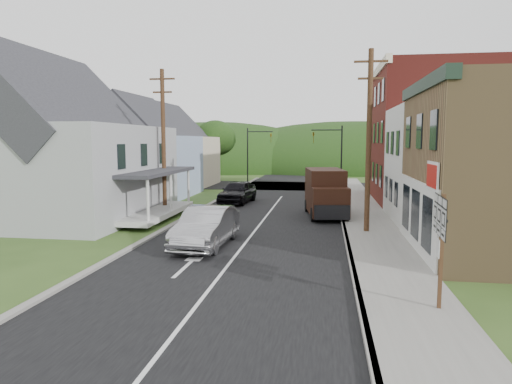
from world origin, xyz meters
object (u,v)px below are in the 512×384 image
at_px(route_sign_cluster, 440,235).
at_px(warning_sign, 367,197).
at_px(dark_sedan, 237,192).
at_px(silver_sedan, 207,227).
at_px(delivery_van, 326,193).

height_order(route_sign_cluster, warning_sign, route_sign_cluster).
xyz_separation_m(dark_sedan, route_sign_cluster, (9.46, -20.62, 1.32)).
distance_m(dark_sedan, route_sign_cluster, 22.72).
relative_size(silver_sedan, delivery_van, 0.97).
distance_m(silver_sedan, delivery_van, 10.19).
height_order(dark_sedan, warning_sign, warning_sign).
height_order(silver_sedan, dark_sedan, silver_sedan).
bearing_deg(dark_sedan, silver_sedan, -78.43).
bearing_deg(dark_sedan, warning_sign, -38.88).
bearing_deg(silver_sedan, route_sign_cluster, -36.94).
relative_size(silver_sedan, route_sign_cluster, 1.68).
relative_size(route_sign_cluster, warning_sign, 1.31).
relative_size(dark_sedan, warning_sign, 2.08).
bearing_deg(dark_sedan, route_sign_cluster, -59.18).
relative_size(dark_sedan, route_sign_cluster, 1.59).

